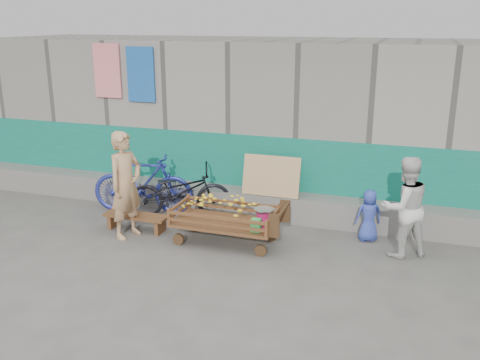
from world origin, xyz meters
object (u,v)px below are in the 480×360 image
(banana_cart, at_px, (223,212))
(bicycle_dark, at_px, (180,191))
(bench, at_px, (136,219))
(woman, at_px, (405,207))
(child, at_px, (369,215))
(vendor_man, at_px, (126,185))
(bicycle_blue, at_px, (143,183))

(banana_cart, relative_size, bicycle_dark, 0.98)
(bench, distance_m, woman, 4.27)
(bench, bearing_deg, woman, 5.07)
(child, bearing_deg, woman, 119.00)
(banana_cart, distance_m, vendor_man, 1.61)
(woman, relative_size, bicycle_dark, 0.84)
(vendor_man, height_order, bicycle_dark, vendor_man)
(child, relative_size, bicycle_blue, 0.46)
(bicycle_dark, bearing_deg, bench, 128.92)
(bench, height_order, child, child)
(child, bearing_deg, banana_cart, -2.72)
(vendor_man, xyz_separation_m, bicycle_dark, (0.43, 1.06, -0.39))
(woman, bearing_deg, banana_cart, -21.80)
(child, bearing_deg, bicycle_blue, -23.78)
(banana_cart, height_order, bicycle_dark, bicycle_dark)
(banana_cart, bearing_deg, child, 20.84)
(banana_cart, xyz_separation_m, bench, (-1.55, 0.04, -0.31))
(bicycle_blue, bearing_deg, bicycle_dark, -100.72)
(bench, height_order, vendor_man, vendor_man)
(bench, relative_size, vendor_man, 0.63)
(vendor_man, bearing_deg, child, -57.89)
(woman, bearing_deg, bench, -25.52)
(woman, bearing_deg, bicycle_dark, -36.88)
(vendor_man, distance_m, child, 3.86)
(woman, distance_m, bicycle_blue, 4.53)
(bench, bearing_deg, bicycle_blue, 110.01)
(bicycle_blue, bearing_deg, woman, -106.02)
(vendor_man, relative_size, woman, 1.14)
(vendor_man, relative_size, bicycle_dark, 0.96)
(child, bearing_deg, vendor_man, -7.79)
(woman, bearing_deg, vendor_man, -21.96)
(vendor_man, xyz_separation_m, woman, (4.22, 0.64, -0.11))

